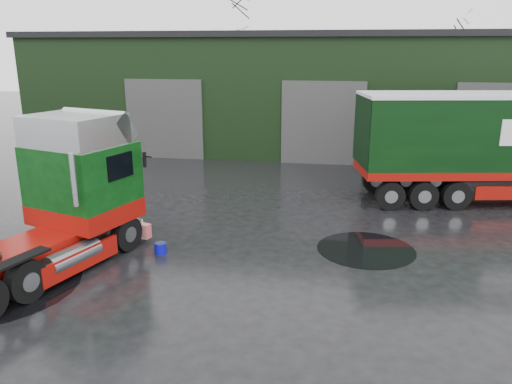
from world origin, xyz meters
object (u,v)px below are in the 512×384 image
tree_back_a (232,58)px  tree_back_b (440,72)px  wash_bucket (161,248)px  warehouse (328,89)px  hero_tractor (30,200)px

tree_back_a → tree_back_b: 16.03m
wash_bucket → warehouse: bearing=77.9°
tree_back_b → hero_tractor: bearing=-116.0°
hero_tractor → tree_back_b: size_ratio=0.83×
warehouse → tree_back_b: 12.82m
tree_back_a → wash_bucket: bearing=-81.7°
wash_bucket → hero_tractor: bearing=-146.7°
warehouse → wash_bucket: (-3.89, -18.06, -3.01)m
warehouse → wash_bucket: warehouse is taller
hero_tractor → tree_back_b: tree_back_b is taller
hero_tractor → tree_back_a: size_ratio=0.66×
hero_tractor → tree_back_b: bearing=81.2°
hero_tractor → wash_bucket: 3.60m
tree_back_b → tree_back_a: bearing=180.0°
hero_tractor → wash_bucket: hero_tractor is taller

